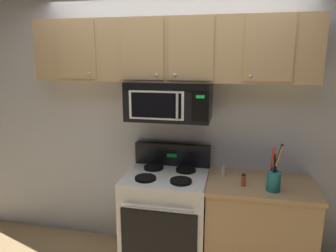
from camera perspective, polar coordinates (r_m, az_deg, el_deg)
The scene contains 8 objects.
back_wall at distance 3.10m, azimuth 1.16°, elevation 1.18°, with size 5.20×0.10×2.70m, color silver.
stove_range at distance 3.07m, azimuth -0.27°, elevation -16.57°, with size 0.76×0.69×1.12m.
over_range_microwave at distance 2.82m, azimuth 0.21°, elevation 4.69°, with size 0.76×0.43×0.35m.
upper_cabinets at distance 2.82m, azimuth 0.36°, elevation 13.86°, with size 2.50×0.36×0.55m.
counter_segment at distance 3.04m, azimuth 16.24°, elevation -17.79°, with size 0.93×0.65×0.90m.
utensil_crock_teal at distance 2.66m, azimuth 19.05°, elevation -9.09°, with size 0.11×0.11×0.40m.
salt_shaker at distance 2.88m, azimuth 10.20°, elevation -8.24°, with size 0.04×0.04×0.10m.
spice_jar at distance 2.70m, azimuth 13.83°, elevation -9.70°, with size 0.04×0.04×0.11m.
Camera 1 is at (0.57, -2.19, 1.96)m, focal length 32.87 mm.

